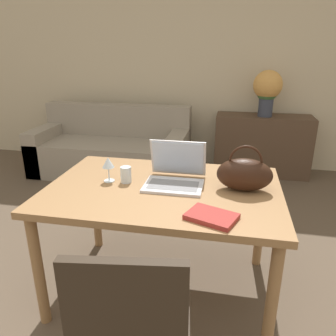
{
  "coord_description": "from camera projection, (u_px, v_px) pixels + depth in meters",
  "views": [
    {
      "loc": [
        0.37,
        -0.96,
        1.51
      ],
      "look_at": [
        0.03,
        0.77,
        0.86
      ],
      "focal_mm": 35.0,
      "sensor_mm": 36.0,
      "label": 1
    }
  ],
  "objects": [
    {
      "name": "sideboard",
      "position": [
        262.0,
        145.0,
        4.05
      ],
      "size": [
        1.14,
        0.4,
        0.73
      ],
      "color": "#4C3828",
      "rests_on": "ground_plane"
    },
    {
      "name": "wall_back",
      "position": [
        206.0,
        60.0,
        4.11
      ],
      "size": [
        10.0,
        0.06,
        2.7
      ],
      "color": "beige",
      "rests_on": "ground_plane"
    },
    {
      "name": "chair",
      "position": [
        133.0,
        325.0,
        1.26
      ],
      "size": [
        0.5,
        0.5,
        0.89
      ],
      "rotation": [
        0.0,
        0.0,
        0.14
      ],
      "color": "#2D2319",
      "rests_on": "ground_plane"
    },
    {
      "name": "laptop",
      "position": [
        176.0,
        172.0,
        1.96
      ],
      "size": [
        0.34,
        0.31,
        0.25
      ],
      "color": "silver",
      "rests_on": "dining_table"
    },
    {
      "name": "book",
      "position": [
        212.0,
        217.0,
        1.56
      ],
      "size": [
        0.27,
        0.23,
        0.02
      ],
      "rotation": [
        0.0,
        0.0,
        -0.37
      ],
      "color": "maroon",
      "rests_on": "dining_table"
    },
    {
      "name": "wine_glass",
      "position": [
        108.0,
        164.0,
        1.96
      ],
      "size": [
        0.07,
        0.07,
        0.15
      ],
      "color": "silver",
      "rests_on": "dining_table"
    },
    {
      "name": "dining_table",
      "position": [
        163.0,
        199.0,
        1.95
      ],
      "size": [
        1.36,
        0.92,
        0.74
      ],
      "color": "olive",
      "rests_on": "ground_plane"
    },
    {
      "name": "handbag",
      "position": [
        244.0,
        174.0,
        1.85
      ],
      "size": [
        0.31,
        0.16,
        0.27
      ],
      "color": "black",
      "rests_on": "dining_table"
    },
    {
      "name": "flower_vase",
      "position": [
        267.0,
        89.0,
        3.78
      ],
      "size": [
        0.33,
        0.33,
        0.53
      ],
      "color": "#333847",
      "rests_on": "sideboard"
    },
    {
      "name": "couch",
      "position": [
        112.0,
        150.0,
        4.13
      ],
      "size": [
        1.9,
        0.83,
        0.82
      ],
      "color": "gray",
      "rests_on": "ground_plane"
    },
    {
      "name": "drinking_glass",
      "position": [
        126.0,
        175.0,
        1.97
      ],
      "size": [
        0.07,
        0.07,
        0.1
      ],
      "color": "silver",
      "rests_on": "dining_table"
    }
  ]
}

